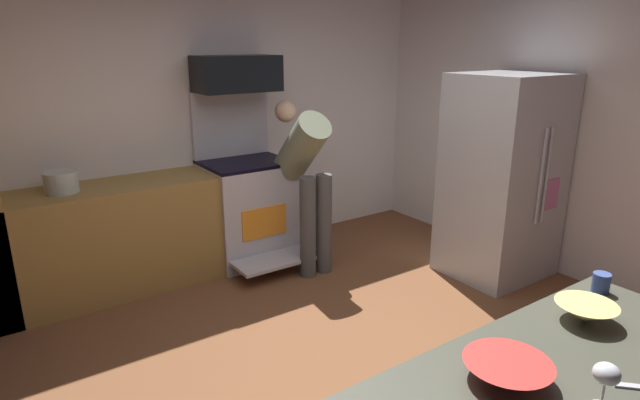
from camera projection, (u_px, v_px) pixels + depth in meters
ground_plane at (343, 371)px, 3.30m from camera, size 5.20×4.80×0.02m
wall_back at (191, 121)px, 4.76m from camera, size 5.20×0.12×2.60m
wall_right at (590, 130)px, 4.30m from camera, size 0.12×4.80×2.60m
lower_cabinet_run at (109, 240)px, 4.23m from camera, size 2.40×0.60×0.90m
oven_range at (247, 206)px, 4.88m from camera, size 0.76×0.98×1.57m
microwave at (237, 74)px, 4.60m from camera, size 0.74×0.38×0.32m
refrigerator at (502, 177)px, 4.48m from camera, size 0.86×0.77×1.75m
person_cook at (306, 172)px, 4.54m from camera, size 0.31×0.68×1.50m
mixing_bowl_large at (585, 312)px, 2.12m from camera, size 0.25×0.25×0.08m
mixing_bowl_small at (507, 371)px, 1.75m from camera, size 0.30×0.30×0.07m
wine_glass_extra at (606, 376)px, 1.59m from camera, size 0.08×0.08×0.16m
mug_coffee at (601, 283)px, 2.36m from camera, size 0.08×0.08×0.09m
stock_pot at (61, 182)px, 3.92m from camera, size 0.25×0.25×0.16m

